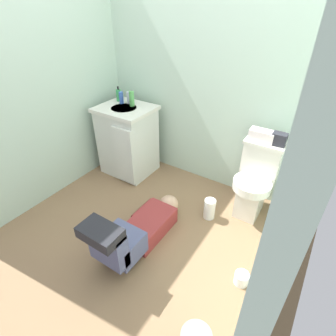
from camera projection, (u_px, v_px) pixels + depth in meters
name	position (u px, v px, depth m)	size (l,w,h in m)	color
ground_plane	(146.00, 227.00, 2.58)	(2.78, 3.05, 0.04)	#846547
wall_back	(205.00, 73.00, 2.65)	(2.44, 0.08, 2.40)	#B1CBB7
wall_left	(37.00, 80.00, 2.45)	(0.08, 2.05, 2.40)	#B1CBB7
wall_right	(319.00, 150.00, 1.37)	(0.08, 2.05, 2.40)	#B1CBB7
toilet	(255.00, 181.00, 2.55)	(0.36, 0.46, 0.75)	silver
vanity_cabinet	(128.00, 140.00, 3.14)	(0.60, 0.53, 0.82)	silver
faucet	(133.00, 99.00, 2.99)	(0.02, 0.02, 0.10)	silver
person_plumber	(136.00, 230.00, 2.28)	(0.39, 1.06, 0.52)	maroon
tissue_box	(262.00, 135.00, 2.39)	(0.22, 0.11, 0.10)	silver
toiletry_bag	(279.00, 139.00, 2.32)	(0.12, 0.09, 0.11)	#26262D
soap_dispenser	(119.00, 95.00, 3.06)	(0.06, 0.06, 0.17)	green
bottle_blue	(121.00, 98.00, 2.99)	(0.05, 0.05, 0.13)	#3A60BA
bottle_clear	(129.00, 98.00, 2.99)	(0.04, 0.04, 0.13)	silver
bottle_green	(132.00, 99.00, 2.91)	(0.05, 0.05, 0.16)	#50A34F
paper_towel_roll	(210.00, 209.00, 2.61)	(0.11, 0.11, 0.21)	white
toilet_paper_roll	(241.00, 278.00, 2.04)	(0.11, 0.11, 0.10)	white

